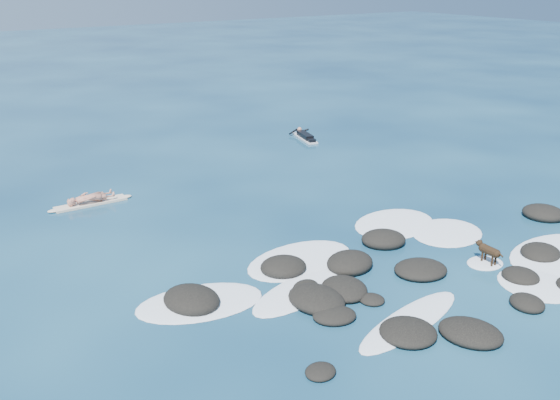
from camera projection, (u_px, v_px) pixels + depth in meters
ground at (409, 258)px, 17.76m from camera, size 160.00×160.00×0.00m
reef_rocks at (396, 276)px, 16.49m from camera, size 13.91×6.61×0.52m
breaking_foam at (407, 263)px, 17.45m from camera, size 13.67×7.55×0.12m
standing_surfer_rig at (89, 187)px, 21.57m from camera, size 2.97×0.59×1.70m
paddling_surfer_rig at (305, 136)px, 30.17m from camera, size 1.23×2.39×0.41m
dog at (488, 250)px, 17.26m from camera, size 0.28×1.01×0.64m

